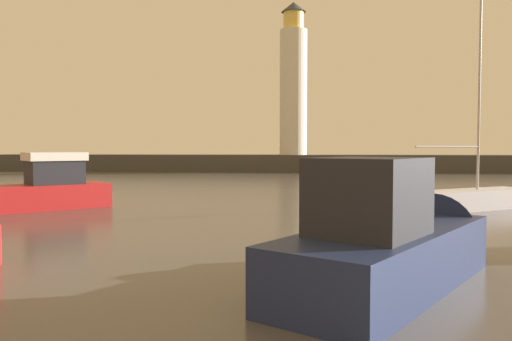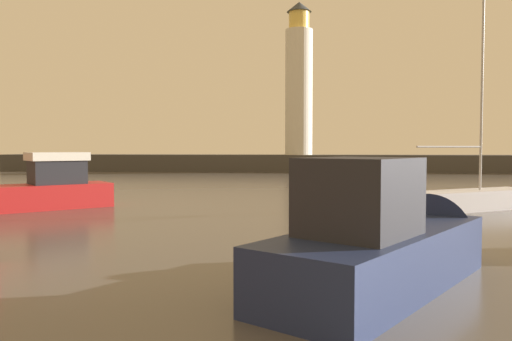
{
  "view_description": "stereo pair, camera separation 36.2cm",
  "coord_description": "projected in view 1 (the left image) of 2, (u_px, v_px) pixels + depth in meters",
  "views": [
    {
      "loc": [
        2.61,
        -2.57,
        3.08
      ],
      "look_at": [
        0.56,
        19.78,
        2.06
      ],
      "focal_mm": 36.08,
      "sensor_mm": 36.0,
      "label": 1
    },
    {
      "loc": [
        2.97,
        -2.53,
        3.08
      ],
      "look_at": [
        0.56,
        19.78,
        2.06
      ],
      "focal_mm": 36.08,
      "sensor_mm": 36.0,
      "label": 2
    }
  ],
  "objects": [
    {
      "name": "ground_plane",
      "position": [
        263.0,
        194.0,
        33.74
      ],
      "size": [
        220.0,
        220.0,
        0.0
      ],
      "primitive_type": "plane",
      "color": "#4C4742"
    },
    {
      "name": "breakwater",
      "position": [
        282.0,
        163.0,
        64.5
      ],
      "size": [
        73.83,
        4.72,
        2.12
      ],
      "primitive_type": "cube",
      "color": "#423F3D",
      "rests_on": "ground_plane"
    },
    {
      "name": "lighthouse",
      "position": [
        293.0,
        83.0,
        63.92
      ],
      "size": [
        3.38,
        3.38,
        18.89
      ],
      "color": "silver",
      "rests_on": "breakwater"
    },
    {
      "name": "motorboat_1",
      "position": [
        405.0,
        240.0,
        11.95
      ],
      "size": [
        6.55,
        8.53,
        3.29
      ],
      "color": "#1E284C",
      "rests_on": "ground_plane"
    },
    {
      "name": "motorboat_2",
      "position": [
        15.0,
        192.0,
        24.76
      ],
      "size": [
        7.88,
        7.47,
        3.25
      ],
      "color": "#B21E1E",
      "rests_on": "ground_plane"
    },
    {
      "name": "sailboat_moored",
      "position": [
        467.0,
        198.0,
        25.27
      ],
      "size": [
        7.26,
        5.4,
        12.79
      ],
      "color": "silver",
      "rests_on": "ground_plane"
    }
  ]
}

